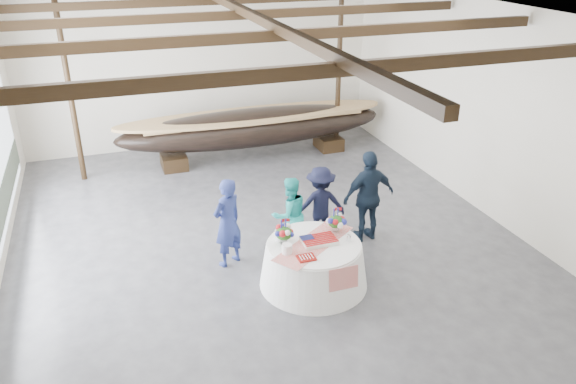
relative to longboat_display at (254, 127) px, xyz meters
name	(u,v)px	position (x,y,z in m)	size (l,w,h in m)	color
floor	(264,236)	(-1.03, -4.31, -0.89)	(10.00, 12.00, 0.01)	#3D3D42
wall_back	(201,67)	(-1.03, 1.69, 1.36)	(10.00, 0.02, 4.50)	silver
wall_front	(432,322)	(-1.03, -10.31, 1.36)	(10.00, 0.02, 4.50)	silver
wall_right	(482,109)	(3.97, -4.31, 1.36)	(0.02, 12.00, 4.50)	silver
ceiling	(259,12)	(-1.03, -4.31, 3.61)	(10.00, 12.00, 0.01)	white
pavilion_structure	(249,34)	(-1.03, -3.55, 3.11)	(9.80, 11.76, 4.50)	black
longboat_display	(254,127)	(0.00, 0.00, 0.00)	(7.44, 1.49, 1.40)	black
banquet_table	(314,264)	(-0.68, -6.25, -0.48)	(1.94, 1.94, 0.83)	white
tabletop_items	(309,232)	(-0.71, -6.10, 0.09)	(1.78, 1.48, 0.40)	red
guest_woman_blue	(228,223)	(-1.95, -5.09, -0.01)	(0.64, 0.42, 1.75)	navy
guest_woman_teal	(290,214)	(-0.69, -4.97, -0.12)	(0.75, 0.58, 1.54)	#21AEA8
guest_man_left	(320,204)	(0.02, -4.79, -0.09)	(1.03, 0.59, 1.59)	black
guest_man_right	(369,196)	(0.94, -5.09, 0.07)	(1.13, 0.47, 1.92)	#132030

